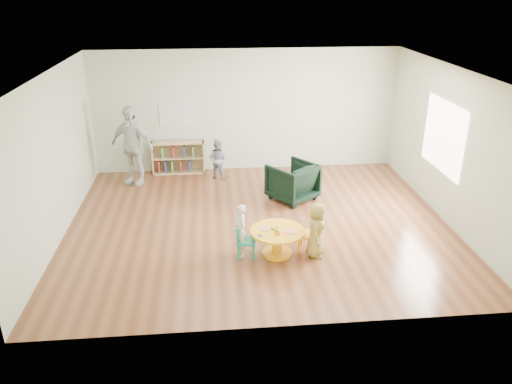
% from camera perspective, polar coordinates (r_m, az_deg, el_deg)
% --- Properties ---
extents(room, '(7.10, 7.00, 2.80)m').
position_cam_1_polar(room, '(8.63, 0.43, 7.66)').
color(room, brown).
rests_on(room, ground).
extents(activity_table, '(0.89, 0.89, 0.49)m').
position_cam_1_polar(activity_table, '(8.18, 2.45, -5.24)').
color(activity_table, '#F8AB14').
rests_on(activity_table, ground).
extents(kid_chair_left, '(0.34, 0.34, 0.57)m').
position_cam_1_polar(kid_chair_left, '(8.13, -1.44, -5.46)').
color(kid_chair_left, '#1B9774').
rests_on(kid_chair_left, ground).
extents(kid_chair_right, '(0.40, 0.40, 0.57)m').
position_cam_1_polar(kid_chair_right, '(8.35, 6.25, -4.76)').
color(kid_chair_right, '#F8AB14').
rests_on(kid_chair_right, ground).
extents(bookshelf, '(1.20, 0.30, 0.75)m').
position_cam_1_polar(bookshelf, '(11.79, -8.92, 3.92)').
color(bookshelf, tan).
rests_on(bookshelf, ground).
extents(alphabet_poster, '(0.74, 0.01, 0.54)m').
position_cam_1_polar(alphabet_poster, '(11.63, -9.12, 8.70)').
color(alphabet_poster, white).
rests_on(alphabet_poster, ground).
extents(armchair, '(1.18, 1.18, 0.78)m').
position_cam_1_polar(armchair, '(10.21, 4.19, 1.20)').
color(armchair, black).
rests_on(armchair, ground).
extents(child_left, '(0.29, 0.37, 0.91)m').
position_cam_1_polar(child_left, '(8.07, -1.82, -4.48)').
color(child_left, silver).
rests_on(child_left, ground).
extents(child_right, '(0.42, 0.52, 0.94)m').
position_cam_1_polar(child_right, '(8.13, 6.89, -4.33)').
color(child_right, yellow).
rests_on(child_right, ground).
extents(toddler, '(0.55, 0.51, 0.91)m').
position_cam_1_polar(toddler, '(11.33, -4.43, 3.81)').
color(toddler, '#1B1B43').
rests_on(toddler, ground).
extents(adult_caretaker, '(1.11, 0.85, 1.75)m').
position_cam_1_polar(adult_caretaker, '(11.17, -13.98, 5.18)').
color(adult_caretaker, silver).
rests_on(adult_caretaker, ground).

